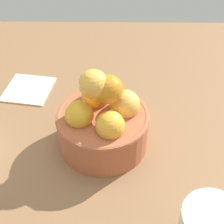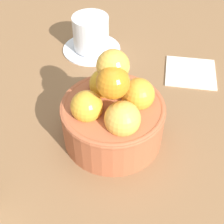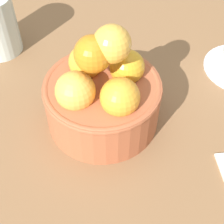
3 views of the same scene
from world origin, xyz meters
The scene contains 2 objects.
ground_plane centered at (0.00, 0.00, -2.22)cm, with size 148.49×90.40×4.43cm, color brown.
terracotta_bowl centered at (-0.02, -0.03, 5.03)cm, with size 15.04×15.04×14.78cm.
Camera 3 is at (-6.60, -29.31, 35.88)cm, focal length 54.35 mm.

